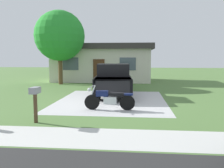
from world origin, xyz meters
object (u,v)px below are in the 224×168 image
Objects in this scene: pickup_truck at (113,79)px; shade_tree at (60,36)px; motorcycle at (109,99)px; neighbor_house at (103,62)px; mailbox at (35,95)px.

shade_tree is at bearing 133.02° from pickup_truck.
motorcycle is 0.23× the size of neighbor_house.
pickup_truck reaches higher than motorcycle.
pickup_truck reaches higher than mailbox.
neighbor_house is at bearing 98.88° from motorcycle.
motorcycle is 0.36× the size of shade_tree.
mailbox is at bearing -91.05° from neighbor_house.
neighbor_house reaches higher than pickup_truck.
shade_tree is (-2.83, 11.97, 3.06)m from mailbox.
shade_tree is 0.64× the size of neighbor_house.
pickup_truck is 0.60× the size of neighbor_house.
motorcycle is at bearing -87.19° from pickup_truck.
mailbox is (-2.14, -6.64, 0.03)m from pickup_truck.
mailbox is 0.21× the size of shade_tree.
pickup_truck is 7.91m from shade_tree.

